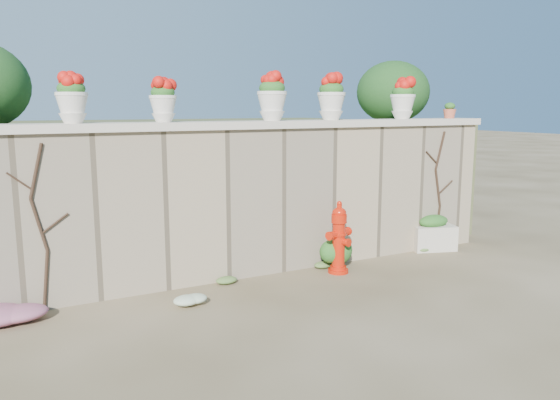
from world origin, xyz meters
TOP-DOWN VIEW (x-y plane):
  - ground at (0.00, 0.00)m, footprint 80.00×80.00m
  - stone_wall at (0.00, 1.80)m, footprint 8.00×0.40m
  - wall_cap at (0.00, 1.80)m, footprint 8.10×0.52m
  - raised_fill at (0.00, 5.00)m, footprint 9.00×6.00m
  - back_shrub_right at (3.40, 3.00)m, footprint 1.30×1.30m
  - vine_left at (-2.67, 1.58)m, footprint 0.60×0.04m
  - vine_right at (3.23, 1.58)m, footprint 0.60×0.04m
  - fire_hydrant at (1.07, 1.22)m, footprint 0.44×0.31m
  - planter_box at (3.12, 1.55)m, footprint 0.78×0.59m
  - green_shrub at (1.13, 1.39)m, footprint 0.65×0.59m
  - magenta_clump at (-3.13, 1.36)m, footprint 0.92×0.61m
  - white_flowers at (-1.23, 0.92)m, footprint 0.52×0.42m
  - urn_pot_1 at (-2.23, 1.80)m, footprint 0.36×0.36m
  - urn_pot_2 at (-1.17, 1.80)m, footprint 0.34×0.34m
  - urn_pot_3 at (0.33, 1.80)m, footprint 0.41×0.41m
  - urn_pot_4 at (1.29, 1.80)m, footprint 0.40×0.40m
  - urn_pot_5 at (2.61, 1.80)m, footprint 0.39×0.39m
  - terracotta_pot at (3.60, 1.80)m, footprint 0.21×0.21m

SIDE VIEW (x-z plane):
  - ground at x=0.00m, z-range 0.00..0.00m
  - white_flowers at x=-1.23m, z-range 0.00..0.19m
  - magenta_clump at x=-3.13m, z-range 0.00..0.25m
  - planter_box at x=3.12m, z-range -0.02..0.55m
  - green_shrub at x=1.13m, z-range 0.00..0.62m
  - fire_hydrant at x=1.07m, z-range 0.00..1.01m
  - vine_left at x=-2.67m, z-range 0.04..1.94m
  - vine_right at x=3.23m, z-range 0.04..1.94m
  - stone_wall at x=0.00m, z-range 0.00..2.00m
  - raised_fill at x=0.00m, z-range 0.00..2.00m
  - wall_cap at x=0.00m, z-range 2.00..2.10m
  - terracotta_pot at x=3.60m, z-range 2.09..2.34m
  - urn_pot_2 at x=-1.17m, z-range 2.10..2.62m
  - urn_pot_1 at x=-2.23m, z-range 2.10..2.66m
  - urn_pot_5 at x=2.61m, z-range 2.10..2.70m
  - urn_pot_4 at x=1.29m, z-range 2.10..2.73m
  - urn_pot_3 at x=0.33m, z-range 2.10..2.73m
  - back_shrub_right at x=3.40m, z-range 2.00..3.10m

